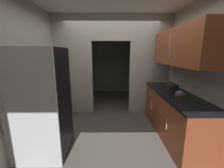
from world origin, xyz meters
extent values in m
plane|color=#47423D|center=(0.00, 0.00, 0.00)|extent=(20.00, 20.00, 0.00)
cube|color=silver|center=(0.00, 0.36, 2.72)|extent=(3.57, 6.43, 0.06)
cube|color=#9E998C|center=(-1.07, 1.21, 1.34)|extent=(1.03, 0.12, 2.69)
cube|color=#9E998C|center=(1.04, 1.21, 1.34)|extent=(1.10, 0.12, 2.69)
cube|color=#9E998C|center=(-0.03, 1.21, 2.35)|extent=(1.04, 0.12, 0.68)
cube|color=gray|center=(0.00, 3.53, 1.34)|extent=(3.17, 0.10, 2.69)
cube|color=gray|center=(-1.54, 2.37, 1.34)|extent=(0.10, 2.32, 2.69)
cube|color=gray|center=(1.54, 2.37, 1.34)|extent=(0.10, 2.32, 2.69)
cube|color=#9E998C|center=(-1.64, -0.64, 1.34)|extent=(0.10, 3.71, 2.69)
cube|color=#9E998C|center=(1.64, -0.64, 1.34)|extent=(0.10, 3.71, 2.69)
cube|color=black|center=(-1.18, -0.53, 0.89)|extent=(0.81, 0.67, 1.78)
cube|color=#B7BABC|center=(-1.18, -0.89, 0.89)|extent=(0.81, 0.03, 1.78)
cylinder|color=#B7BABC|center=(-1.53, -0.92, 0.98)|extent=(0.02, 0.02, 0.98)
cube|color=brown|center=(1.26, 0.03, 0.43)|extent=(0.61, 2.14, 0.86)
cube|color=black|center=(1.26, 0.03, 0.88)|extent=(0.65, 2.14, 0.04)
cylinder|color=#B7BABC|center=(0.95, -0.44, 0.47)|extent=(0.01, 0.01, 0.22)
cylinder|color=#B7BABC|center=(0.95, 0.50, 0.47)|extent=(0.01, 0.01, 0.22)
cube|color=brown|center=(1.26, 0.03, 1.81)|extent=(0.34, 1.92, 0.69)
cylinder|color=#B7BABC|center=(1.08, 0.03, 1.81)|extent=(0.01, 0.01, 0.41)
cube|color=black|center=(1.23, 0.16, 0.99)|extent=(0.15, 0.36, 0.17)
cylinder|color=#262626|center=(1.23, 0.16, 1.10)|extent=(0.02, 0.25, 0.02)
cylinder|color=black|center=(1.15, 0.05, 0.99)|extent=(0.01, 0.12, 0.12)
cylinder|color=black|center=(1.15, 0.26, 0.99)|extent=(0.01, 0.12, 0.12)
cube|color=#388C47|center=(1.22, -0.26, 0.91)|extent=(0.13, 0.15, 0.03)
cube|color=black|center=(1.21, -0.26, 0.94)|extent=(0.14, 0.15, 0.02)
cube|color=red|center=(1.21, -0.27, 0.96)|extent=(0.12, 0.17, 0.02)
cube|color=beige|center=(1.22, -0.27, 0.98)|extent=(0.12, 0.13, 0.02)
cube|color=#2D609E|center=(1.21, -0.26, 1.00)|extent=(0.13, 0.17, 0.01)
camera|label=1|loc=(-0.04, -2.75, 1.70)|focal=22.90mm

